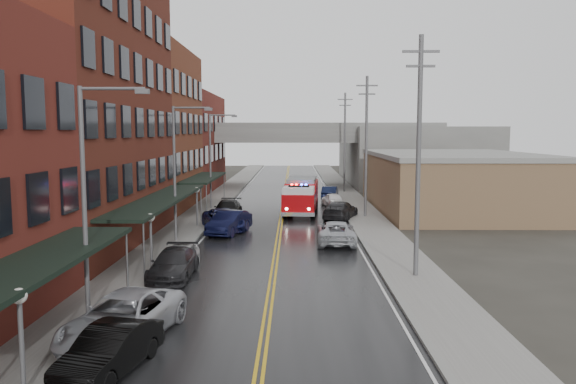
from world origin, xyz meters
name	(u,v)px	position (x,y,z in m)	size (l,w,h in m)	color
road	(280,227)	(0.00, 30.00, 0.01)	(11.00, 160.00, 0.02)	black
sidewalk_left	(186,226)	(-7.30, 30.00, 0.07)	(3.00, 160.00, 0.15)	slate
sidewalk_right	(375,227)	(7.30, 30.00, 0.07)	(3.00, 160.00, 0.15)	slate
curb_left	(207,226)	(-5.65, 30.00, 0.07)	(0.30, 160.00, 0.15)	gray
curb_right	(353,227)	(5.65, 30.00, 0.07)	(0.30, 160.00, 0.15)	gray
brick_building_b	(67,105)	(-13.30, 23.00, 9.00)	(9.00, 20.00, 18.00)	#5A2217
brick_building_c	(142,130)	(-13.30, 40.50, 7.50)	(9.00, 15.00, 15.00)	brown
brick_building_far	(180,143)	(-13.30, 58.00, 6.00)	(9.00, 20.00, 12.00)	maroon
tan_building	(452,184)	(16.00, 40.00, 2.50)	(14.00, 22.00, 5.00)	olive
right_far_block	(409,155)	(18.00, 70.00, 4.00)	(18.00, 30.00, 8.00)	slate
awning_0	(15,274)	(-7.49, 4.00, 2.99)	(2.60, 16.00, 3.09)	black
awning_1	(161,200)	(-7.49, 23.00, 2.99)	(2.60, 18.00, 3.09)	black
awning_2	(204,178)	(-7.49, 40.50, 2.99)	(2.60, 13.00, 3.09)	black
globe_lamp_0	(20,317)	(-6.40, 2.00, 2.31)	(0.44, 0.44, 3.12)	#59595B
globe_lamp_1	(151,229)	(-6.40, 16.00, 2.31)	(0.44, 0.44, 3.12)	#59595B
globe_lamp_2	(197,198)	(-6.40, 30.00, 2.31)	(0.44, 0.44, 3.12)	#59595B
street_lamp_0	(90,190)	(-6.55, 8.00, 5.19)	(2.64, 0.22, 9.00)	#59595B
street_lamp_1	(178,165)	(-6.55, 24.00, 5.19)	(2.64, 0.22, 9.00)	#59595B
street_lamp_2	(213,155)	(-6.55, 40.00, 5.19)	(2.64, 0.22, 9.00)	#59595B
utility_pole_0	(419,153)	(7.20, 15.00, 6.31)	(1.80, 0.24, 12.00)	#59595B
utility_pole_1	(366,144)	(7.20, 35.00, 6.31)	(1.80, 0.24, 12.00)	#59595B
utility_pole_2	(345,141)	(7.20, 55.00, 6.31)	(1.80, 0.24, 12.00)	#59595B
overpass	(286,142)	(0.00, 62.00, 5.99)	(40.00, 10.00, 7.50)	slate
fire_truck	(301,195)	(1.72, 37.24, 1.70)	(4.00, 8.81, 3.15)	#A9070C
parked_car_left_1	(110,350)	(-4.54, 3.63, 0.72)	(1.53, 4.38, 1.44)	black
parked_car_left_2	(124,318)	(-4.93, 6.33, 0.82)	(2.72, 5.89, 1.64)	#ACADB4
parked_car_left_3	(174,264)	(-5.00, 14.87, 0.71)	(2.00, 4.92, 1.43)	black
parked_car_left_4	(181,256)	(-5.00, 16.80, 0.68)	(1.60, 3.98, 1.35)	silver
parked_car_left_5	(229,223)	(-3.60, 27.20, 0.83)	(1.75, 5.02, 1.65)	black
parked_car_left_6	(223,220)	(-4.24, 28.80, 0.78)	(2.59, 5.62, 1.56)	#121543
parked_car_left_7	(227,209)	(-4.63, 34.80, 0.75)	(2.10, 5.17, 1.50)	black
parked_car_right_0	(336,232)	(3.85, 23.80, 0.75)	(2.48, 5.38, 1.49)	#B2B5BB
parked_car_right_1	(340,210)	(5.00, 34.20, 0.76)	(2.13, 5.24, 1.52)	#242426
parked_car_right_2	(332,200)	(4.88, 42.15, 0.70)	(1.65, 4.10, 1.40)	white
parked_car_right_3	(330,193)	(5.00, 47.92, 0.74)	(1.56, 4.49, 1.48)	black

